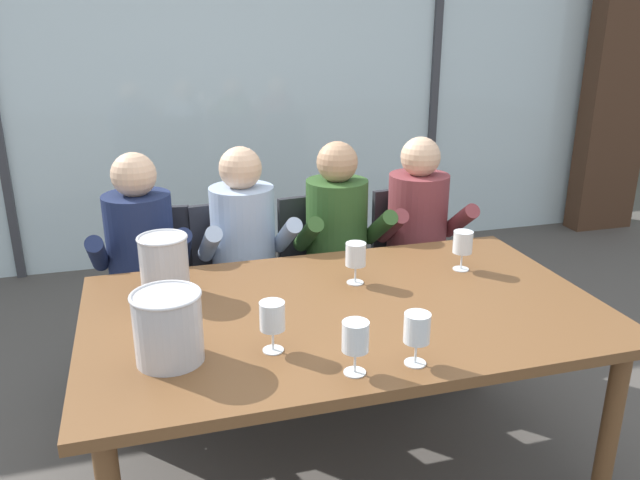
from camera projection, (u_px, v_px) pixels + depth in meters
ground at (288, 355)px, 3.57m from camera, size 14.00×14.00×0.00m
window_glass_panel at (233, 88)px, 4.65m from camera, size 7.14×0.03×2.60m
window_mullion_right at (434, 82)px, 5.05m from camera, size 0.06×0.06×2.60m
hillside_vineyard at (195, 87)px, 7.55m from camera, size 13.14×2.40×2.00m
curtain_heavy_drape at (619, 79)px, 5.32m from camera, size 0.56×0.20×2.60m
dining_table at (345, 324)px, 2.43m from camera, size 1.94×1.16×0.76m
chair_near_curtain at (151, 283)px, 3.22m from camera, size 0.49×0.49×0.89m
chair_left_of_center at (237, 276)px, 3.31m from camera, size 0.48×0.48×0.89m
chair_center at (323, 266)px, 3.45m from camera, size 0.49×0.49×0.89m
chair_right_of_center at (414, 256)px, 3.59m from camera, size 0.48×0.48×0.89m
person_navy_polo at (142, 263)px, 3.01m from camera, size 0.46×0.61×1.21m
person_pale_blue_shirt at (247, 253)px, 3.14m from camera, size 0.48×0.63×1.21m
person_olive_shirt at (341, 243)px, 3.27m from camera, size 0.47×0.61×1.21m
person_maroon_top at (422, 236)px, 3.39m from camera, size 0.48×0.62×1.21m
ice_bucket_primary at (164, 264)px, 2.48m from camera, size 0.20×0.20×0.24m
ice_bucket_secondary at (168, 326)px, 2.00m from camera, size 0.22×0.22×0.23m
wine_glass_by_left_taster at (355, 339)px, 1.92m from camera, size 0.08×0.08×0.17m
wine_glass_near_bucket at (272, 318)px, 2.05m from camera, size 0.08×0.08×0.17m
wine_glass_center_pour at (463, 244)px, 2.72m from camera, size 0.08×0.08×0.17m
wine_glass_by_right_taster at (417, 330)px, 1.98m from camera, size 0.08×0.08×0.17m
wine_glass_spare_empty at (356, 256)px, 2.59m from camera, size 0.08×0.08×0.17m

